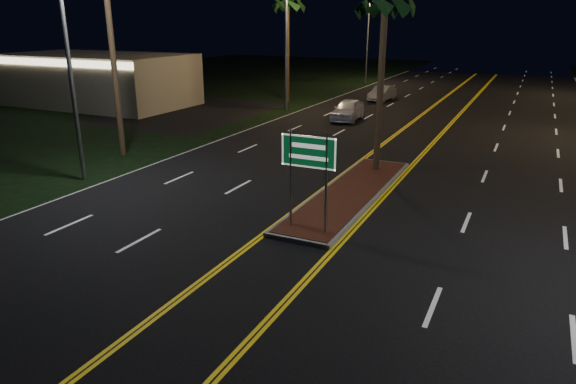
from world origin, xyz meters
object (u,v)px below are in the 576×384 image
Objects in this scene: car_near at (348,108)px; streetlight_left_far at (371,29)px; streetlight_left_near at (74,43)px; palm_left_far at (288,4)px; car_far at (382,92)px; median_island at (350,193)px; palm_median at (385,1)px; highway_sign at (308,161)px; commercial_building at (97,79)px; streetlight_left_mid at (291,33)px.

streetlight_left_far is at bearing 98.73° from car_near.
car_near is at bearing 74.19° from streetlight_left_near.
streetlight_left_far is 1.02× the size of palm_left_far.
streetlight_left_near is at bearing -95.03° from car_far.
median_island is 1.23× the size of palm_median.
streetlight_left_near is at bearing -90.00° from streetlight_left_far.
highway_sign is at bearing -74.06° from car_far.
commercial_building is at bearing 146.52° from highway_sign.
streetlight_left_mid reaches higher than palm_left_far.
highway_sign is 28.77m from palm_left_far.
palm_median is (10.61, -33.50, 1.62)m from streetlight_left_far.
palm_left_far reaches higher than palm_median.
palm_median is 14.45m from car_near.
streetlight_left_near reaches higher than median_island.
streetlight_left_mid reaches higher than car_far.
streetlight_left_far is 1.84× the size of car_near.
median_island is 25.69m from car_far.
palm_left_far is 2.03× the size of car_far.
palm_median is at bearing -51.83° from streetlight_left_mid.
highway_sign reaches higher than car_near.
palm_median is 1.69× the size of car_near.
car_near is at bearing -76.68° from streetlight_left_far.
car_far is (4.83, 28.02, -4.93)m from streetlight_left_near.
highway_sign is 0.36× the size of palm_left_far.
streetlight_left_mid is at bearing 128.17° from palm_median.
streetlight_left_mid is 10.58m from car_far.
car_far is at bearing 101.20° from highway_sign.
streetlight_left_mid is at bearing 90.00° from streetlight_left_near.
car_near is 1.13× the size of car_far.
streetlight_left_far is (15.39, 24.01, 3.65)m from commercial_building.
streetlight_left_mid is at bearing 156.31° from car_near.
car_near is 9.81m from car_far.
median_island is 2.37× the size of car_far.
streetlight_left_near is 28.86m from car_far.
palm_left_far is (-12.80, 17.50, 0.47)m from palm_median.
streetlight_left_mid is at bearing -90.00° from streetlight_left_far.
highway_sign is (0.00, -4.20, 2.32)m from median_island.
streetlight_left_mid is 2.08× the size of car_far.
palm_left_far is at bearing 137.18° from car_near.
car_near is (-5.45, 11.71, -6.46)m from palm_median.
car_near is (5.16, -21.79, -4.84)m from streetlight_left_far.
commercial_building is (-26.00, 12.99, 1.92)m from median_island.
streetlight_left_near is 1.02× the size of palm_left_far.
palm_left_far reaches higher than highway_sign.
commercial_building is 28.75m from streetlight_left_far.
palm_left_far reaches higher than car_far.
streetlight_left_far reaches higher than commercial_building.
car_near is at bearing 105.69° from highway_sign.
streetlight_left_near is 1.08× the size of palm_median.
highway_sign is 42.67m from streetlight_left_far.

